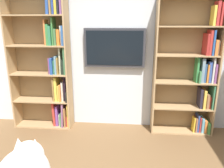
% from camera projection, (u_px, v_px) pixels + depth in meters
% --- Properties ---
extents(wall_back, '(4.52, 0.06, 2.70)m').
position_uv_depth(wall_back, '(112.00, 43.00, 3.35)').
color(wall_back, silver).
rests_on(wall_back, ground).
extents(bookshelf_left, '(0.91, 0.28, 2.01)m').
position_uv_depth(bookshelf_left, '(193.00, 70.00, 3.19)').
color(bookshelf_left, tan).
rests_on(bookshelf_left, ground).
extents(bookshelf_right, '(0.93, 0.28, 2.21)m').
position_uv_depth(bookshelf_right, '(48.00, 62.00, 3.36)').
color(bookshelf_right, tan).
rests_on(bookshelf_right, ground).
extents(wall_mounted_tv, '(0.93, 0.07, 0.59)m').
position_uv_depth(wall_mounted_tv, '(115.00, 48.00, 3.29)').
color(wall_mounted_tv, '#333338').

